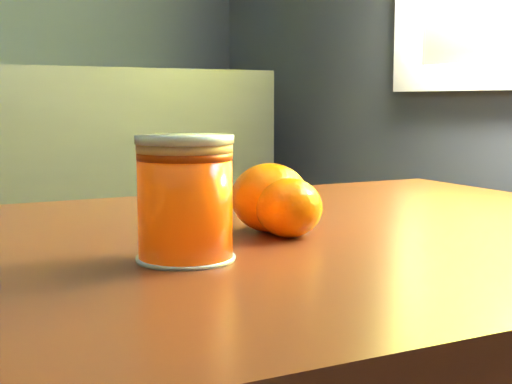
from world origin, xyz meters
TOP-DOWN VIEW (x-y plane):
  - table at (0.89, 0.04)m, footprint 0.95×0.69m
  - juice_glass at (0.78, -0.03)m, footprint 0.08×0.08m
  - orange_front at (0.90, 0.05)m, footprint 0.10×0.10m
  - orange_back at (0.90, 0.01)m, footprint 0.08×0.08m

SIDE VIEW (x-z plane):
  - table at x=0.89m, z-range 0.26..0.95m
  - orange_back at x=0.90m, z-range 0.69..0.75m
  - orange_front at x=0.90m, z-range 0.69..0.76m
  - juice_glass at x=0.78m, z-range 0.69..0.79m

